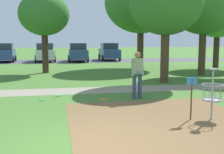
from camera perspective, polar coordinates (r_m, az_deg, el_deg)
name	(u,v)px	position (r m, az deg, el deg)	size (l,w,h in m)	color
ground_plane	(90,149)	(5.83, -4.37, -14.05)	(160.00, 160.00, 0.00)	#47752D
dirt_tee_pad	(161,120)	(7.86, 9.73, -8.42)	(4.92, 4.97, 0.01)	brown
disc_golf_basket	(210,92)	(8.06, 19.00, -2.84)	(0.98, 0.58, 1.39)	#9E9EA3
player_throwing	(137,72)	(10.38, 5.08, 0.92)	(0.48, 0.42, 1.71)	#384260
frisbee_mid_grass	(58,96)	(11.18, -10.66, -3.69)	(0.24, 0.24, 0.02)	green
frisbee_far_left	(42,100)	(10.44, -13.79, -4.56)	(0.22, 0.22, 0.02)	green
frisbee_far_right	(104,99)	(10.30, -1.57, -4.51)	(0.22, 0.22, 0.02)	orange
tree_near_left	(166,4)	(14.73, 10.72, 14.06)	(3.62, 3.62, 5.45)	#4C3823
tree_near_right	(218,15)	(23.49, 20.38, 11.50)	(4.00, 4.00, 5.74)	#422D1E
tree_mid_left	(141,2)	(22.73, 5.79, 14.60)	(5.58, 5.58, 7.40)	#422D1E
tree_mid_center	(204,8)	(18.46, 17.86, 12.89)	(3.73, 3.73, 5.63)	#4C3823
tree_far_left	(44,15)	(19.27, -13.41, 12.04)	(3.26, 3.26, 5.19)	#422D1E
parking_lot_strip	(63,61)	(29.83, -9.73, 3.16)	(36.00, 6.00, 0.01)	#4C4C51
parked_car_leftmost	(5,53)	(30.31, -20.64, 4.60)	(2.18, 4.30, 1.84)	#2D4784
parked_car_center_left	(45,52)	(29.56, -13.28, 4.81)	(2.19, 4.31, 1.84)	silver
parked_car_center_right	(78,52)	(29.12, -6.82, 4.92)	(2.05, 4.24, 1.84)	#2D4784
parked_car_rightmost	(109,52)	(30.79, -0.57, 5.10)	(2.04, 4.23, 1.84)	#2D4784
gravel_path	(72,91)	(12.19, -7.92, -2.76)	(40.00, 1.60, 0.00)	gray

